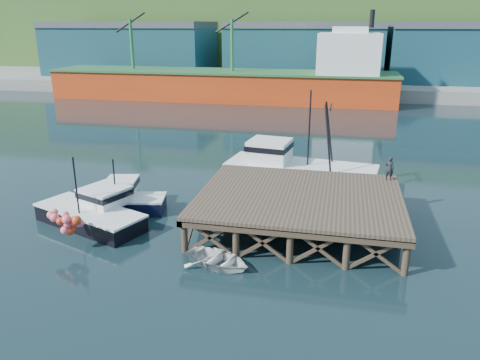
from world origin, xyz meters
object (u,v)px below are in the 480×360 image
(boat_navy, at_px, (120,199))
(boat_black, at_px, (94,211))
(dinghy, at_px, (218,259))
(dockworker, at_px, (389,168))
(trawler, at_px, (297,169))

(boat_navy, distance_m, boat_black, 2.57)
(boat_navy, relative_size, boat_black, 0.81)
(boat_navy, distance_m, dinghy, 10.29)
(dinghy, bearing_deg, dockworker, -21.05)
(boat_navy, bearing_deg, dinghy, -47.77)
(boat_navy, height_order, dinghy, boat_navy)
(boat_black, relative_size, trawler, 0.69)
(boat_navy, height_order, trawler, trawler)
(boat_black, relative_size, dockworker, 5.03)
(boat_black, distance_m, dockworker, 18.98)
(trawler, bearing_deg, dinghy, -93.86)
(boat_navy, distance_m, dockworker, 17.81)
(boat_black, height_order, dinghy, boat_black)
(trawler, height_order, dinghy, trawler)
(dinghy, bearing_deg, trawler, 9.56)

